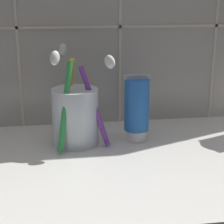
# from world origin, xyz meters

# --- Properties ---
(sink_counter) EXTENTS (0.77, 0.38, 0.02)m
(sink_counter) POSITION_xyz_m (0.00, 0.00, 0.01)
(sink_counter) COLOR silver
(sink_counter) RESTS_ON ground
(toothbrush_cup) EXTENTS (0.11, 0.13, 0.17)m
(toothbrush_cup) POSITION_xyz_m (-0.08, 0.08, 0.07)
(toothbrush_cup) COLOR silver
(toothbrush_cup) RESTS_ON sink_counter
(toothpaste_tube) EXTENTS (0.05, 0.04, 0.12)m
(toothpaste_tube) POSITION_xyz_m (0.03, 0.08, 0.08)
(toothpaste_tube) COLOR white
(toothpaste_tube) RESTS_ON sink_counter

